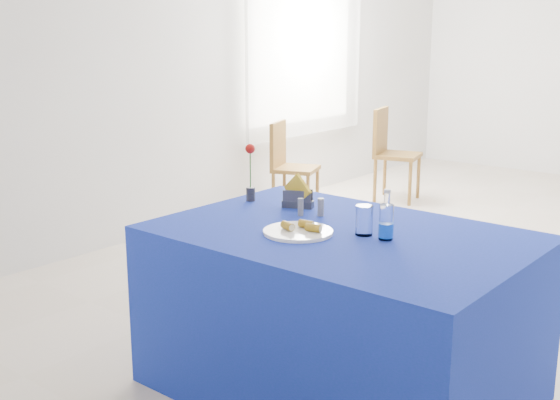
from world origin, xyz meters
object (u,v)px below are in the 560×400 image
at_px(chair_win_b, 390,147).
at_px(plate, 298,232).
at_px(water_bottle, 386,223).
at_px(blue_table, 340,312).
at_px(chair_win_a, 288,161).

bearing_deg(chair_win_b, plate, -170.49).
xyz_separation_m(plate, water_bottle, (0.34, 0.16, 0.06)).
relative_size(plate, blue_table, 0.19).
distance_m(blue_table, water_bottle, 0.50).
relative_size(blue_table, chair_win_b, 1.79).
relative_size(plate, water_bottle, 1.41).
bearing_deg(chair_win_a, chair_win_b, -43.69).
bearing_deg(plate, chair_win_b, 115.02).
xyz_separation_m(water_bottle, chair_win_a, (-2.43, 2.36, -0.35)).
distance_m(blue_table, chair_win_b, 3.87).
bearing_deg(blue_table, water_bottle, 4.93).
relative_size(blue_table, water_bottle, 7.44).
height_order(blue_table, chair_win_b, chair_win_b).
distance_m(plate, chair_win_b, 3.95).
height_order(plate, chair_win_a, chair_win_a).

